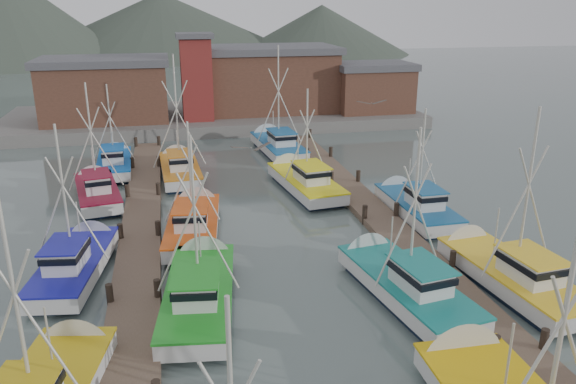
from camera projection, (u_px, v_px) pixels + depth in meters
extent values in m
plane|color=#4C5C58|center=(283.00, 271.00, 27.69)|extent=(260.00, 260.00, 0.00)
cube|color=brown|center=(140.00, 247.00, 29.93)|extent=(2.20, 46.00, 0.40)
cylinder|color=black|center=(110.00, 300.00, 24.10)|extent=(0.30, 0.30, 1.50)
cylinder|color=black|center=(121.00, 237.00, 30.58)|extent=(0.30, 0.30, 1.50)
cylinder|color=black|center=(128.00, 196.00, 37.06)|extent=(0.30, 0.30, 1.50)
cylinder|color=black|center=(133.00, 167.00, 43.54)|extent=(0.30, 0.30, 1.50)
cylinder|color=black|center=(136.00, 146.00, 50.02)|extent=(0.30, 0.30, 1.50)
cylinder|color=black|center=(158.00, 295.00, 24.50)|extent=(0.30, 0.30, 1.50)
cylinder|color=black|center=(158.00, 234.00, 30.98)|extent=(0.30, 0.30, 1.50)
cylinder|color=black|center=(159.00, 194.00, 37.46)|extent=(0.30, 0.30, 1.50)
cylinder|color=black|center=(159.00, 166.00, 43.94)|extent=(0.30, 0.30, 1.50)
cylinder|color=black|center=(159.00, 145.00, 50.42)|extent=(0.30, 0.30, 1.50)
cube|color=brown|center=(386.00, 226.00, 32.73)|extent=(2.20, 46.00, 0.40)
cylinder|color=black|center=(494.00, 354.00, 20.42)|extent=(0.30, 0.30, 1.50)
cylinder|color=black|center=(414.00, 269.00, 26.90)|extent=(0.30, 0.30, 1.50)
cylinder|color=black|center=(365.00, 217.00, 33.38)|extent=(0.30, 0.30, 1.50)
cylinder|color=black|center=(331.00, 182.00, 39.86)|extent=(0.30, 0.30, 1.50)
cylinder|color=black|center=(307.00, 157.00, 46.34)|extent=(0.30, 0.30, 1.50)
cylinder|color=black|center=(289.00, 138.00, 52.82)|extent=(0.30, 0.30, 1.50)
cylinder|color=black|center=(543.00, 347.00, 20.82)|extent=(0.30, 0.30, 1.50)
cylinder|color=black|center=(452.00, 265.00, 27.30)|extent=(0.30, 0.30, 1.50)
cylinder|color=black|center=(396.00, 215.00, 33.78)|extent=(0.30, 0.30, 1.50)
cylinder|color=black|center=(358.00, 180.00, 40.26)|extent=(0.30, 0.30, 1.50)
cylinder|color=black|center=(331.00, 156.00, 46.74)|extent=(0.30, 0.30, 1.50)
cylinder|color=black|center=(310.00, 137.00, 53.22)|extent=(0.30, 0.30, 1.50)
cube|color=slate|center=(215.00, 117.00, 61.75)|extent=(44.00, 16.00, 1.20)
cube|color=brown|center=(106.00, 92.00, 56.62)|extent=(12.00, 8.00, 5.50)
cube|color=#545458|center=(103.00, 61.00, 55.63)|extent=(12.72, 8.48, 0.70)
cube|color=brown|center=(268.00, 82.00, 61.76)|extent=(14.00, 9.00, 6.20)
cube|color=#545458|center=(268.00, 49.00, 60.66)|extent=(14.84, 9.54, 0.70)
cube|color=brown|center=(372.00, 90.00, 61.46)|extent=(8.00, 6.00, 4.50)
cube|color=#545458|center=(373.00, 66.00, 60.63)|extent=(8.48, 6.36, 0.70)
cube|color=maroon|center=(197.00, 80.00, 56.17)|extent=(3.00, 3.00, 8.00)
cube|color=#545458|center=(194.00, 36.00, 54.81)|extent=(3.60, 3.60, 0.50)
cone|color=#3D463B|center=(5.00, 61.00, 126.14)|extent=(110.00, 110.00, 42.00)
cone|color=#3D463B|center=(164.00, 53.00, 147.03)|extent=(140.00, 140.00, 30.00)
cone|color=#3D463B|center=(321.00, 53.00, 145.78)|extent=(90.00, 90.00, 24.00)
cone|color=silver|center=(455.00, 352.00, 20.33)|extent=(3.05, 1.16, 3.02)
cylinder|color=beige|center=(560.00, 338.00, 14.41)|extent=(0.14, 0.14, 6.63)
cylinder|color=beige|center=(535.00, 366.00, 14.55)|extent=(2.39, 0.15, 5.19)
cylinder|color=beige|center=(508.00, 362.00, 16.89)|extent=(0.08, 0.08, 2.70)
cone|color=silver|center=(82.00, 341.00, 21.02)|extent=(2.68, 1.56, 2.52)
cylinder|color=beige|center=(17.00, 308.00, 15.80)|extent=(0.14, 0.14, 6.63)
cylinder|color=beige|center=(2.00, 332.00, 16.04)|extent=(2.35, 0.55, 5.18)
cylinder|color=beige|center=(41.00, 332.00, 16.06)|extent=(2.35, 0.55, 5.18)
cylinder|color=beige|center=(49.00, 340.00, 18.01)|extent=(0.08, 0.08, 2.42)
cube|color=black|center=(200.00, 308.00, 24.24)|extent=(3.37, 7.65, 0.70)
cube|color=silver|center=(199.00, 295.00, 24.03)|extent=(3.83, 8.70, 0.80)
cube|color=green|center=(199.00, 287.00, 23.90)|extent=(3.92, 8.79, 0.10)
cone|color=silver|center=(205.00, 256.00, 28.04)|extent=(2.75, 1.44, 2.63)
cube|color=silver|center=(197.00, 286.00, 22.77)|extent=(2.02, 2.73, 1.10)
cube|color=black|center=(196.00, 281.00, 22.70)|extent=(2.16, 2.99, 0.28)
cube|color=green|center=(196.00, 273.00, 22.58)|extent=(2.29, 3.17, 0.07)
cylinder|color=beige|center=(195.00, 215.00, 22.67)|extent=(0.13, 0.13, 6.63)
cylinder|color=beige|center=(182.00, 233.00, 22.88)|extent=(2.36, 0.40, 5.19)
cylinder|color=beige|center=(209.00, 233.00, 22.97)|extent=(2.36, 0.40, 5.19)
cylinder|color=beige|center=(200.00, 246.00, 24.94)|extent=(0.08, 0.08, 2.35)
cube|color=black|center=(405.00, 299.00, 24.96)|extent=(3.42, 7.51, 0.70)
cube|color=silver|center=(406.00, 286.00, 24.76)|extent=(3.89, 8.53, 0.80)
cube|color=#177E77|center=(407.00, 278.00, 24.63)|extent=(3.98, 8.63, 0.10)
cone|color=silver|center=(362.00, 252.00, 28.44)|extent=(2.71, 1.48, 2.57)
cube|color=silver|center=(421.00, 277.00, 23.58)|extent=(2.01, 2.69, 1.10)
cube|color=black|center=(421.00, 272.00, 23.50)|extent=(2.16, 2.95, 0.28)
cube|color=#177E77|center=(422.00, 264.00, 23.39)|extent=(2.29, 3.13, 0.07)
cylinder|color=beige|center=(415.00, 207.00, 23.40)|extent=(0.13, 0.13, 6.77)
cylinder|color=beige|center=(403.00, 226.00, 23.47)|extent=(2.40, 0.45, 5.29)
cylinder|color=beige|center=(424.00, 223.00, 23.83)|extent=(2.40, 0.45, 5.29)
cylinder|color=beige|center=(391.00, 240.00, 25.55)|extent=(0.08, 0.08, 2.30)
cube|color=black|center=(76.00, 278.00, 26.89)|extent=(3.11, 6.92, 0.70)
cube|color=silver|center=(75.00, 266.00, 26.68)|extent=(3.54, 7.87, 0.80)
cube|color=#18189D|center=(74.00, 258.00, 26.55)|extent=(3.62, 7.95, 0.10)
cone|color=silver|center=(95.00, 237.00, 30.31)|extent=(2.50, 1.43, 2.37)
cube|color=silver|center=(66.00, 256.00, 25.51)|extent=(1.84, 2.47, 1.10)
cube|color=black|center=(66.00, 251.00, 25.44)|extent=(1.97, 2.71, 0.28)
cube|color=#18189D|center=(65.00, 244.00, 25.32)|extent=(2.09, 2.88, 0.07)
cylinder|color=beige|center=(64.00, 194.00, 25.36)|extent=(0.13, 0.13, 6.48)
cylinder|color=beige|center=(54.00, 210.00, 25.58)|extent=(2.31, 0.42, 5.07)
cylinder|color=beige|center=(78.00, 210.00, 25.64)|extent=(2.31, 0.42, 5.07)
cylinder|color=beige|center=(79.00, 224.00, 27.45)|extent=(0.08, 0.08, 2.28)
cube|color=black|center=(511.00, 289.00, 25.84)|extent=(3.08, 7.47, 0.70)
cube|color=silver|center=(513.00, 276.00, 25.63)|extent=(3.50, 8.49, 0.80)
cube|color=yellow|center=(514.00, 269.00, 25.51)|extent=(3.59, 8.58, 0.10)
cone|color=silver|center=(460.00, 244.00, 29.41)|extent=(2.71, 1.35, 2.61)
cube|color=silver|center=(531.00, 267.00, 24.44)|extent=(1.92, 2.63, 1.10)
cube|color=black|center=(531.00, 262.00, 24.36)|extent=(2.05, 2.89, 0.28)
cube|color=yellow|center=(533.00, 255.00, 24.25)|extent=(2.17, 3.06, 0.07)
cylinder|color=beige|center=(528.00, 192.00, 24.16)|extent=(0.13, 0.13, 7.44)
cylinder|color=beige|center=(514.00, 213.00, 24.28)|extent=(2.65, 0.34, 5.82)
cylinder|color=beige|center=(535.00, 210.00, 24.60)|extent=(2.65, 0.34, 5.82)
cylinder|color=beige|center=(496.00, 232.00, 26.46)|extent=(0.08, 0.08, 2.42)
cube|color=black|center=(194.00, 236.00, 31.70)|extent=(3.17, 7.41, 0.70)
cube|color=silver|center=(193.00, 225.00, 31.49)|extent=(3.60, 8.42, 0.80)
cube|color=#E04F11|center=(193.00, 219.00, 31.37)|extent=(3.69, 8.51, 0.10)
cone|color=silver|center=(198.00, 203.00, 35.39)|extent=(2.66, 1.39, 2.55)
cube|color=silver|center=(191.00, 216.00, 30.26)|extent=(1.92, 2.63, 1.10)
cube|color=black|center=(191.00, 212.00, 30.19)|extent=(2.06, 2.88, 0.28)
cube|color=#E04F11|center=(191.00, 206.00, 30.08)|extent=(2.18, 3.06, 0.07)
cylinder|color=beige|center=(190.00, 172.00, 30.32)|extent=(0.13, 0.13, 5.55)
cylinder|color=beige|center=(181.00, 184.00, 30.48)|extent=(1.99, 0.32, 4.34)
cylinder|color=beige|center=(200.00, 183.00, 30.58)|extent=(1.99, 0.32, 4.34)
cylinder|color=beige|center=(194.00, 190.00, 32.36)|extent=(0.07, 0.07, 2.28)
cube|color=black|center=(305.00, 191.00, 39.21)|extent=(3.37, 7.73, 0.70)
cube|color=silver|center=(306.00, 182.00, 39.00)|extent=(3.83, 8.78, 0.80)
cube|color=yellow|center=(306.00, 177.00, 38.88)|extent=(3.92, 8.88, 0.10)
cone|color=silver|center=(285.00, 168.00, 42.84)|extent=(2.77, 1.43, 2.66)
cube|color=silver|center=(311.00, 173.00, 37.78)|extent=(2.03, 2.75, 1.10)
cube|color=black|center=(311.00, 170.00, 37.71)|extent=(2.17, 3.01, 0.28)
cube|color=yellow|center=(311.00, 165.00, 37.59)|extent=(2.30, 3.20, 0.07)
cylinder|color=beige|center=(307.00, 134.00, 37.74)|extent=(0.13, 0.13, 6.11)
cylinder|color=beige|center=(299.00, 145.00, 37.79)|extent=(2.19, 0.37, 4.78)
cylinder|color=beige|center=(314.00, 144.00, 38.14)|extent=(2.19, 0.37, 4.78)
cylinder|color=beige|center=(298.00, 155.00, 39.85)|extent=(0.08, 0.08, 2.37)
cube|color=black|center=(98.00, 202.00, 37.19)|extent=(3.28, 6.82, 0.70)
cube|color=silver|center=(97.00, 192.00, 36.98)|extent=(3.73, 7.75, 0.80)
cube|color=maroon|center=(97.00, 187.00, 36.86)|extent=(3.81, 7.84, 0.10)
cone|color=silver|center=(93.00, 179.00, 40.28)|extent=(2.48, 1.50, 2.32)
cube|color=silver|center=(97.00, 182.00, 35.89)|extent=(1.88, 2.47, 1.10)
cube|color=black|center=(97.00, 179.00, 35.82)|extent=(2.01, 2.70, 0.28)
cube|color=maroon|center=(96.00, 174.00, 35.70)|extent=(2.14, 2.87, 0.07)
cylinder|color=beige|center=(91.00, 136.00, 35.63)|extent=(0.13, 0.13, 6.80)
cylinder|color=beige|center=(84.00, 149.00, 35.70)|extent=(2.40, 0.52, 5.32)
cylinder|color=beige|center=(101.00, 148.00, 36.07)|extent=(2.40, 0.52, 5.32)
cylinder|color=beige|center=(93.00, 164.00, 37.64)|extent=(0.08, 0.08, 2.23)
cube|color=black|center=(416.00, 217.00, 34.50)|extent=(2.30, 6.71, 0.70)
cube|color=silver|center=(417.00, 207.00, 34.29)|extent=(2.62, 7.63, 0.80)
cube|color=#16588A|center=(417.00, 201.00, 34.17)|extent=(2.69, 7.71, 0.10)
cone|color=silver|center=(392.00, 190.00, 37.84)|extent=(2.42, 1.14, 2.40)
cube|color=silver|center=(425.00, 197.00, 33.15)|extent=(1.59, 2.30, 1.10)
cube|color=black|center=(425.00, 194.00, 33.07)|extent=(1.69, 2.53, 0.28)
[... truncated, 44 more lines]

